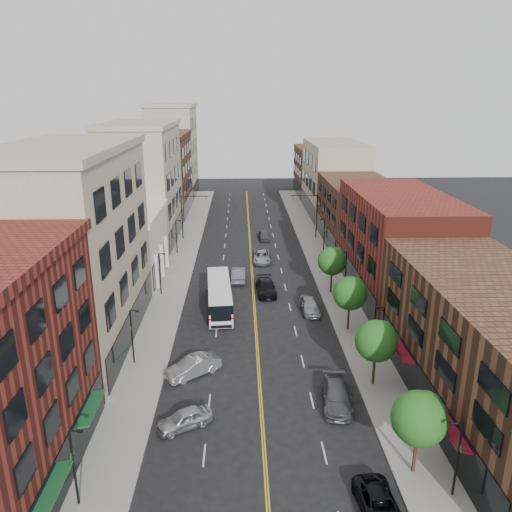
{
  "coord_description": "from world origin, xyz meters",
  "views": [
    {
      "loc": [
        -1.41,
        -31.41,
        22.81
      ],
      "look_at": [
        0.28,
        23.27,
        5.0
      ],
      "focal_mm": 35.0,
      "sensor_mm": 36.0,
      "label": 1
    }
  ],
  "objects": [
    {
      "name": "sidewalk_left",
      "position": [
        -10.0,
        35.0,
        0.07
      ],
      "size": [
        4.0,
        110.0,
        0.15
      ],
      "primitive_type": "cube",
      "color": "gray",
      "rests_on": "ground"
    },
    {
      "name": "lamp_r_1",
      "position": [
        10.95,
        8.0,
        2.97
      ],
      "size": [
        0.81,
        0.55,
        5.05
      ],
      "color": "black",
      "rests_on": "sidewalk_right"
    },
    {
      "name": "car_lane_a",
      "position": [
        1.5,
        24.0,
        0.78
      ],
      "size": [
        2.5,
        5.5,
        1.56
      ],
      "primitive_type": "imported",
      "rotation": [
        0.0,
        0.0,
        0.06
      ],
      "color": "black",
      "rests_on": "ground"
    },
    {
      "name": "tree_r_2",
      "position": [
        9.39,
        14.07,
        4.13
      ],
      "size": [
        3.4,
        3.4,
        5.59
      ],
      "color": "black",
      "rests_on": "sidewalk_right"
    },
    {
      "name": "car_parked_mid",
      "position": [
        5.8,
        1.41,
        0.77
      ],
      "size": [
        2.62,
        5.48,
        1.54
      ],
      "primitive_type": "imported",
      "rotation": [
        0.0,
        0.0,
        -0.09
      ],
      "color": "#494A4E",
      "rests_on": "ground"
    },
    {
      "name": "tree_r_0",
      "position": [
        9.39,
        -5.93,
        4.13
      ],
      "size": [
        3.4,
        3.4,
        5.59
      ],
      "color": "black",
      "rests_on": "sidewalk_right"
    },
    {
      "name": "car_angle_b",
      "position": [
        -5.6,
        6.02,
        0.8
      ],
      "size": [
        4.89,
        4.21,
        1.59
      ],
      "primitive_type": "imported",
      "rotation": [
        0.0,
        0.0,
        -0.94
      ],
      "color": "#B5B8BE",
      "rests_on": "ground"
    },
    {
      "name": "lamp_r_3",
      "position": [
        10.95,
        40.0,
        2.97
      ],
      "size": [
        0.81,
        0.55,
        5.05
      ],
      "color": "black",
      "rests_on": "sidewalk_right"
    },
    {
      "name": "car_lane_c",
      "position": [
        2.37,
        47.29,
        0.72
      ],
      "size": [
        1.91,
        4.3,
        1.44
      ],
      "primitive_type": "imported",
      "rotation": [
        0.0,
        0.0,
        0.05
      ],
      "color": "#414145",
      "rests_on": "ground"
    },
    {
      "name": "tree_r_1",
      "position": [
        9.39,
        4.07,
        4.13
      ],
      "size": [
        3.4,
        3.4,
        5.59
      ],
      "color": "black",
      "rests_on": "sidewalk_right"
    },
    {
      "name": "lamp_l_0",
      "position": [
        -10.95,
        -8.0,
        2.97
      ],
      "size": [
        0.81,
        0.55,
        5.05
      ],
      "color": "black",
      "rests_on": "sidewalk_left"
    },
    {
      "name": "car_angle_a",
      "position": [
        -5.6,
        -0.98,
        0.69
      ],
      "size": [
        4.33,
        3.35,
        1.38
      ],
      "primitive_type": "imported",
      "rotation": [
        0.0,
        0.0,
        -1.08
      ],
      "color": "#AEB2B6",
      "rests_on": "ground"
    },
    {
      "name": "signal_mast_right",
      "position": [
        10.27,
        48.0,
        4.65
      ],
      "size": [
        4.49,
        0.18,
        7.2
      ],
      "color": "black",
      "rests_on": "sidewalk_right"
    },
    {
      "name": "bldg_l_tanoffice",
      "position": [
        -17.0,
        13.0,
        9.0
      ],
      "size": [
        10.0,
        22.0,
        18.0
      ],
      "primitive_type": "cube",
      "color": "tan",
      "rests_on": "ground"
    },
    {
      "name": "lamp_l_2",
      "position": [
        -10.95,
        24.0,
        2.97
      ],
      "size": [
        0.81,
        0.55,
        5.05
      ],
      "color": "black",
      "rests_on": "sidewalk_left"
    },
    {
      "name": "lamp_r_2",
      "position": [
        10.95,
        24.0,
        2.97
      ],
      "size": [
        0.81,
        0.55,
        5.05
      ],
      "color": "black",
      "rests_on": "sidewalk_right"
    },
    {
      "name": "bldg_r_near",
      "position": [
        17.0,
        0.0,
        5.0
      ],
      "size": [
        10.0,
        26.0,
        10.0
      ],
      "primitive_type": "cube",
      "color": "#503020",
      "rests_on": "ground"
    },
    {
      "name": "sidewalk_right",
      "position": [
        10.0,
        35.0,
        0.07
      ],
      "size": [
        4.0,
        110.0,
        0.15
      ],
      "primitive_type": "cube",
      "color": "gray",
      "rests_on": "ground"
    },
    {
      "name": "car_parked_near",
      "position": [
        6.27,
        -9.23,
        0.65
      ],
      "size": [
        2.45,
        4.78,
        1.29
      ],
      "primitive_type": "imported",
      "rotation": [
        0.0,
        0.0,
        0.07
      ],
      "color": "black",
      "rests_on": "ground"
    },
    {
      "name": "city_bus",
      "position": [
        -3.89,
        19.95,
        1.69
      ],
      "size": [
        3.32,
        11.44,
        2.9
      ],
      "rotation": [
        0.0,
        0.0,
        0.07
      ],
      "color": "white",
      "rests_on": "ground"
    },
    {
      "name": "car_lane_behind",
      "position": [
        -1.8,
        28.56,
        0.83
      ],
      "size": [
        1.81,
        5.04,
        1.65
      ],
      "primitive_type": "imported",
      "rotation": [
        0.0,
        0.0,
        3.13
      ],
      "color": "#57565C",
      "rests_on": "ground"
    },
    {
      "name": "bldg_r_mid",
      "position": [
        17.0,
        24.0,
        6.0
      ],
      "size": [
        10.0,
        22.0,
        12.0
      ],
      "primitive_type": "cube",
      "color": "maroon",
      "rests_on": "ground"
    },
    {
      "name": "lamp_l_3",
      "position": [
        -10.95,
        40.0,
        2.97
      ],
      "size": [
        0.81,
        0.55,
        5.05
      ],
      "color": "black",
      "rests_on": "sidewalk_left"
    },
    {
      "name": "signal_mast_left",
      "position": [
        -10.27,
        48.0,
        4.65
      ],
      "size": [
        4.49,
        0.18,
        7.2
      ],
      "color": "black",
      "rests_on": "sidewalk_left"
    },
    {
      "name": "bldg_l_far_b",
      "position": [
        -17.0,
        68.0,
        7.5
      ],
      "size": [
        10.0,
        20.0,
        15.0
      ],
      "primitive_type": "cube",
      "color": "#503020",
      "rests_on": "ground"
    },
    {
      "name": "bldg_r_far_b",
      "position": [
        17.0,
        66.0,
        7.0
      ],
      "size": [
        10.0,
        22.0,
        14.0
      ],
      "primitive_type": "cube",
      "color": "tan",
      "rests_on": "ground"
    },
    {
      "name": "bldg_l_far_a",
      "position": [
        -17.0,
        48.0,
        9.0
      ],
      "size": [
        10.0,
        20.0,
        18.0
      ],
      "primitive_type": "cube",
      "color": "tan",
      "rests_on": "ground"
    },
    {
      "name": "ground",
      "position": [
        0.0,
        0.0,
        0.0
      ],
      "size": [
        220.0,
        220.0,
        0.0
      ],
      "primitive_type": "plane",
      "color": "black",
      "rests_on": "ground"
    },
    {
      "name": "car_parked_far",
      "position": [
        6.02,
        18.58,
        0.8
      ],
      "size": [
        2.03,
        4.73,
        1.59
      ],
      "primitive_type": "imported",
      "rotation": [
        0.0,
        0.0,
        0.03
      ],
      "color": "gray",
      "rests_on": "ground"
    },
    {
      "name": "bldg_l_white",
      "position": [
        -17.0,
        31.0,
        4.0
      ],
      "size": [
        10.0,
        14.0,
        8.0
      ],
      "primitive_type": "cube",
      "color": "silver",
      "rests_on": "ground"
    },
    {
      "name": "bldg_r_far_a",
      "position": [
        17.0,
        45.0,
        5.0
      ],
      "size": [
        10.0,
        20.0,
        10.0
      ],
      "primitive_type": "cube",
      "color": "#503020",
      "rests_on": "ground"
    },
    {
      "name": "bldg_r_far_c",
      "position": [
        17.0,
        86.0,
        5.5
      ],
      "size": [
        10.0,
        18.0,
        11.0
      ],
      "primitive_type": "cube",
      "color": "#503020",
      "rests_on": "ground"
    },
    {
      "name": "tree_r_3",
      "position": [
        9.39,
        24.07,
        4.13
      ],
      "size": [
        3.4,
        3.4,
        5.59
      ],
      "color": "black",
      "rests_on": "sidewalk_right"
    },
    {
      "name": "lamp_r_0",
      "position": [
        10.95,
        -8.0,
        2.97
      ],
      "size": [
        0.81,
        0.55,
        5.05
      ],
      "color": "black",
      "rests_on": "sidewalk_right"
    },
    {
      "name": "bldg_l_far_c",
      "position": [
        -17.0,
        86.0,
        10.0
      ],
      "size": [
        10.0,
        16.0,
        20.0
      ],
      "primitive_type": "cube",
      "color": "tan",
      "rests_on": "ground"
    },
    {
      "name": "lamp_l_1",
      "position": [
        -10.95,
        8.0,
        2.97
      ],
      "size": [
        0.81,
        0.55,
        5.05
      ],
      "color": "black",
      "rests_on": "sidewalk_left"
    },
    {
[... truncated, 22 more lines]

